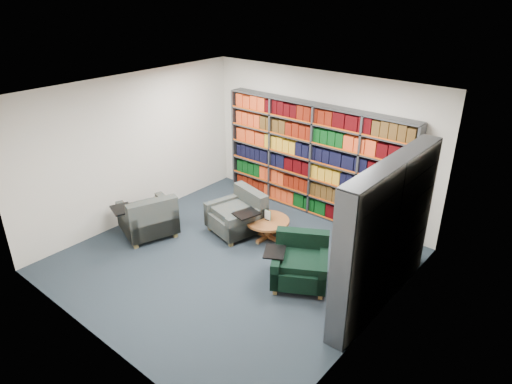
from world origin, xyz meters
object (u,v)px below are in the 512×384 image
Objects in this scene: chair_teal_front at (149,220)px; coffee_table at (267,224)px; chair_teal_left at (240,216)px; chair_green_right at (300,263)px.

chair_teal_front is 1.51× the size of coffee_table.
chair_teal_front is 2.15m from coffee_table.
coffee_table is (0.56, 0.12, -0.02)m from chair_teal_left.
chair_green_right is at bearing -29.46° from coffee_table.
chair_teal_front is (-2.89, -0.64, 0.03)m from chair_green_right.
chair_green_right reaches higher than coffee_table.
chair_teal_front is at bearing -167.54° from chair_green_right.
chair_green_right is at bearing -17.49° from chair_teal_left.
chair_teal_left is 1.83m from chair_green_right.
chair_teal_front reaches higher than chair_teal_left.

